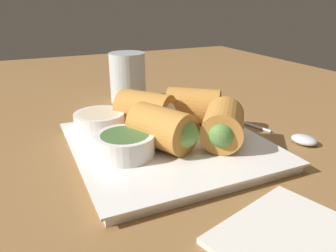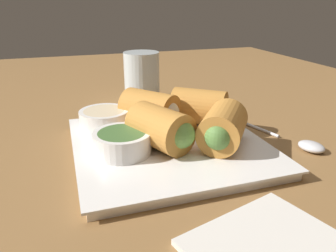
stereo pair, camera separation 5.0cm
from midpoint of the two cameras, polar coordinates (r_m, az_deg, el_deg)
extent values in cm
cube|color=olive|center=(47.36, -4.83, -5.78)|extent=(180.00, 140.00, 2.00)
cube|color=white|center=(47.26, -3.04, -3.63)|extent=(26.08, 25.29, 1.20)
cube|color=white|center=(46.94, -3.05, -2.80)|extent=(27.13, 26.30, 0.30)
cylinder|color=#C68438|center=(51.37, -6.77, 2.81)|extent=(10.08, 9.63, 5.63)
sphere|color=beige|center=(49.68, -3.52, 2.27)|extent=(3.66, 3.66, 3.66)
cylinder|color=#C68438|center=(45.28, 6.50, 0.23)|extent=(10.09, 9.57, 5.63)
sphere|color=#56843D|center=(42.19, 5.99, -1.38)|extent=(3.66, 3.66, 3.66)
cylinder|color=#C68438|center=(43.99, -3.74, -0.33)|extent=(9.98, 8.61, 5.63)
sphere|color=#6B9E47|center=(41.88, -0.45, -1.44)|extent=(3.66, 3.66, 3.66)
cylinder|color=#C68438|center=(52.93, 1.78, 3.51)|extent=(9.64, 10.08, 5.63)
sphere|color=beige|center=(52.37, 5.37, 3.23)|extent=(3.66, 3.66, 3.66)
cylinder|color=white|center=(42.84, -10.78, -3.30)|extent=(7.66, 7.66, 2.88)
cylinder|color=#477038|center=(42.36, -10.88, -1.85)|extent=(6.28, 6.28, 0.52)
cylinder|color=white|center=(51.44, -14.56, 0.65)|extent=(7.66, 7.66, 2.88)
cylinder|color=beige|center=(51.05, -14.68, 1.89)|extent=(6.28, 6.28, 0.52)
cylinder|color=silver|center=(58.45, 10.06, 0.73)|extent=(12.12, 3.98, 0.50)
ellipsoid|color=silver|center=(52.32, 20.14, -2.33)|extent=(4.59, 3.98, 1.35)
cylinder|color=silver|center=(69.63, -9.10, 8.31)|extent=(7.44, 7.44, 10.20)
camera|label=1|loc=(0.03, -93.11, -1.22)|focal=35.00mm
camera|label=2|loc=(0.03, 86.89, 1.22)|focal=35.00mm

